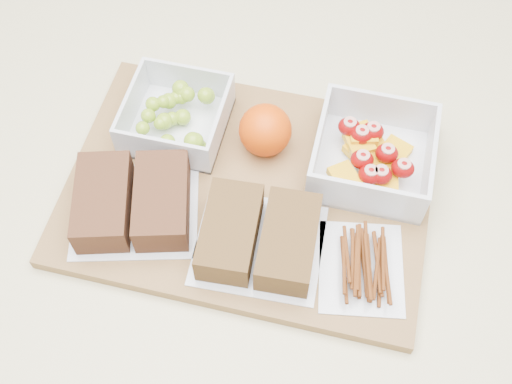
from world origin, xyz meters
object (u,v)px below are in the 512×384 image
at_px(orange, 265,130).
at_px(sandwich_bag_left, 133,202).
at_px(pretzel_bag, 362,264).
at_px(cutting_board, 248,190).
at_px(fruit_container, 372,156).
at_px(sandwich_bag_center, 259,237).
at_px(grape_container, 178,116).

relative_size(orange, sandwich_bag_left, 0.37).
bearing_deg(pretzel_bag, cutting_board, 153.15).
bearing_deg(cutting_board, fruit_container, 24.36).
distance_m(fruit_container, sandwich_bag_center, 0.17).
relative_size(fruit_container, pretzel_bag, 1.08).
bearing_deg(grape_container, cutting_board, -31.92).
bearing_deg(pretzel_bag, sandwich_bag_center, 179.66).
relative_size(grape_container, orange, 1.87).
bearing_deg(grape_container, orange, -1.74).
xyz_separation_m(cutting_board, grape_container, (-0.10, 0.06, 0.03)).
height_order(orange, pretzel_bag, orange).
height_order(fruit_container, sandwich_bag_center, fruit_container).
height_order(orange, sandwich_bag_center, orange).
xyz_separation_m(sandwich_bag_left, pretzel_bag, (0.26, -0.01, -0.01)).
height_order(grape_container, pretzel_bag, grape_container).
bearing_deg(cutting_board, sandwich_bag_left, -152.06).
relative_size(grape_container, fruit_container, 0.88).
distance_m(orange, sandwich_bag_left, 0.17).
relative_size(sandwich_bag_left, sandwich_bag_center, 1.16).
bearing_deg(sandwich_bag_center, fruit_container, 52.23).
bearing_deg(orange, pretzel_bag, -44.18).
relative_size(sandwich_bag_left, pretzel_bag, 1.36).
distance_m(orange, sandwich_bag_center, 0.14).
relative_size(orange, pretzel_bag, 0.51).
bearing_deg(orange, sandwich_bag_center, -79.65).
relative_size(fruit_container, sandwich_bag_left, 0.79).
bearing_deg(orange, sandwich_bag_left, -134.78).
height_order(cutting_board, grape_container, grape_container).
bearing_deg(sandwich_bag_center, sandwich_bag_left, 176.08).
xyz_separation_m(orange, sandwich_bag_center, (0.02, -0.13, -0.01)).
distance_m(cutting_board, fruit_container, 0.15).
bearing_deg(sandwich_bag_center, pretzel_bag, -0.34).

